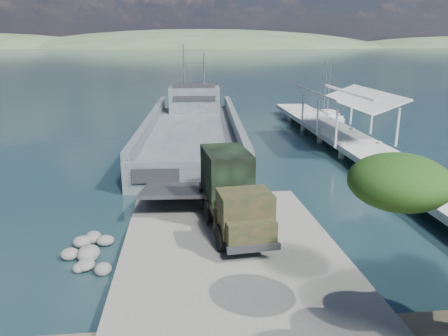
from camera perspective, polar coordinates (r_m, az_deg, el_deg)
ground at (r=21.16m, az=0.71°, el=-10.90°), size 1400.00×1400.00×0.00m
boat_ramp at (r=20.17m, az=1.04°, el=-11.56°), size 10.00×18.00×0.50m
shoreline_rocks at (r=21.88m, az=-16.09°, el=-10.63°), size 3.20×5.60×0.90m
distant_headlands at (r=581.11m, az=-0.63°, el=15.44°), size 1000.00×240.00×48.00m
pier at (r=41.20m, az=15.98°, el=4.42°), size 6.40×44.00×6.10m
landing_craft at (r=42.09m, az=-4.04°, el=4.17°), size 10.10×34.07×10.01m
military_truck at (r=22.24m, az=1.04°, el=-3.06°), size 3.21×7.98×3.61m
soldier at (r=20.64m, az=-0.86°, el=-7.57°), size 0.72×0.68×1.64m
sailboat_near at (r=57.25m, az=12.93°, el=6.63°), size 3.31×6.34×7.41m
sailboat_far at (r=55.91m, az=13.37°, el=6.36°), size 2.37×6.01×7.13m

